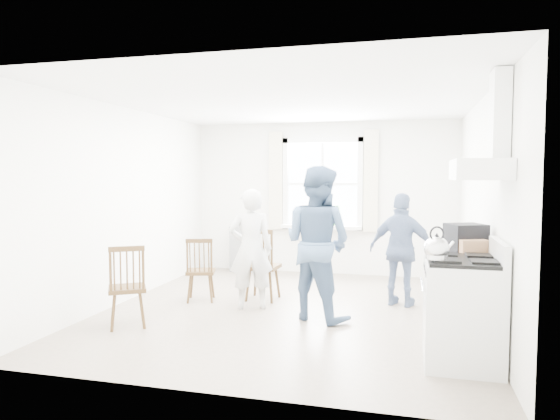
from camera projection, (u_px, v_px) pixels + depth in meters
The scene contains 16 objects.
room_shell at pixel (290, 207), 6.18m from camera, with size 4.62×5.12×2.64m.
window_assembly at pixel (322, 189), 8.54m from camera, with size 1.88×0.24×1.70m.
range_hood at pixel (486, 151), 4.32m from camera, with size 0.45×0.76×0.94m.
shelf_unit at pixel (243, 249), 8.84m from camera, with size 0.40×0.30×0.80m, color gray.
gas_stove at pixel (463, 310), 4.46m from camera, with size 0.68×0.76×1.12m.
kettle at pixel (437, 249), 4.31m from camera, with size 0.22×0.22×0.31m.
low_cabinet at pixel (462, 296), 5.12m from camera, with size 0.50×0.55×0.90m, color white.
stereo_stack at pixel (466, 239), 5.01m from camera, with size 0.44×0.42×0.31m.
cardboard_box at pixel (473, 248), 4.83m from camera, with size 0.26×0.19×0.17m, color #A2744E.
windsor_chair_a at pixel (200, 263), 6.63m from camera, with size 0.46×0.45×0.87m.
windsor_chair_b at pixel (260, 257), 6.68m from camera, with size 0.44×0.43×0.99m.
windsor_chair_c at pixel (127, 278), 5.47m from camera, with size 0.54×0.54×0.94m.
person_left at pixel (251, 249), 6.30m from camera, with size 0.56×0.56×1.52m, color silver.
person_mid at pixel (317, 243), 5.86m from camera, with size 0.88×0.88×1.80m, color #4A658A.
person_right at pixel (402, 250), 6.44m from camera, with size 0.86×0.86×1.47m, color navy.
potted_plant at pixel (334, 215), 8.43m from camera, with size 0.19×0.19×0.35m, color #306D33.
Camera 1 is at (1.41, -6.01, 1.69)m, focal length 32.00 mm.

